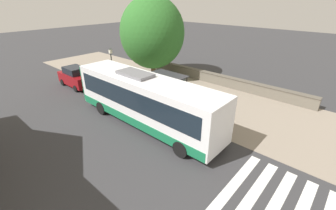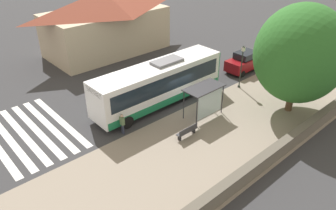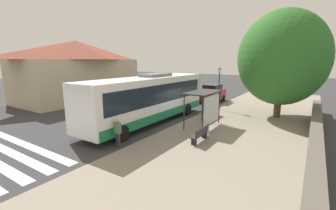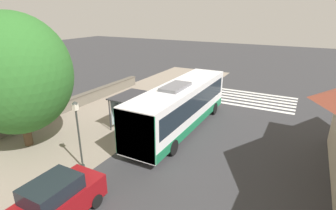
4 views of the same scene
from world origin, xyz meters
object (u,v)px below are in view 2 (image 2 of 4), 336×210
object	(u,v)px
parked_car_behind_bus	(244,62)
street_lamp_near	(242,63)
bus_shelter	(205,93)
shade_tree	(300,54)
bench	(187,131)
pedestrian	(122,123)
bus	(159,83)

from	to	relation	value
parked_car_behind_bus	street_lamp_near	bearing A→B (deg)	121.00
bus_shelter	street_lamp_near	world-z (taller)	street_lamp_near
bus_shelter	shade_tree	xyz separation A→B (m)	(-3.90, -5.80, 2.73)
bench	shade_tree	world-z (taller)	shade_tree
pedestrian	street_lamp_near	bearing A→B (deg)	-94.67
bus	shade_tree	distance (m)	10.94
bus_shelter	parked_car_behind_bus	world-z (taller)	bus_shelter
bus_shelter	parked_car_behind_bus	xyz separation A→B (m)	(3.37, -9.55, -1.12)
street_lamp_near	bus_shelter	bearing A→B (deg)	102.02
street_lamp_near	shade_tree	size ratio (longest dim) A/B	0.47
bench	street_lamp_near	bearing A→B (deg)	-75.23
bus_shelter	parked_car_behind_bus	distance (m)	10.19
pedestrian	shade_tree	size ratio (longest dim) A/B	0.19
bench	shade_tree	size ratio (longest dim) A/B	0.20
pedestrian	bus_shelter	bearing A→B (deg)	-110.64
shade_tree	bus_shelter	bearing A→B (deg)	56.09
bench	street_lamp_near	distance (m)	9.56
bus	pedestrian	bearing A→B (deg)	108.66
street_lamp_near	parked_car_behind_bus	xyz separation A→B (m)	(2.06, -3.44, -1.43)
pedestrian	parked_car_behind_bus	distance (m)	15.69
bus_shelter	shade_tree	world-z (taller)	shade_tree
bus	bus_shelter	world-z (taller)	bus
bus_shelter	street_lamp_near	xyz separation A→B (m)	(1.30, -6.11, 0.31)
pedestrian	bench	xyz separation A→B (m)	(-3.39, -3.16, -0.46)
bus	bus_shelter	size ratio (longest dim) A/B	3.72
bus	street_lamp_near	distance (m)	7.85
bench	parked_car_behind_bus	size ratio (longest dim) A/B	0.42
bus_shelter	bus	bearing A→B (deg)	17.74
bus	parked_car_behind_bus	world-z (taller)	bus
bus_shelter	bench	world-z (taller)	bus_shelter
pedestrian	bus	bearing A→B (deg)	-71.34
parked_car_behind_bus	bench	bearing A→B (deg)	109.61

